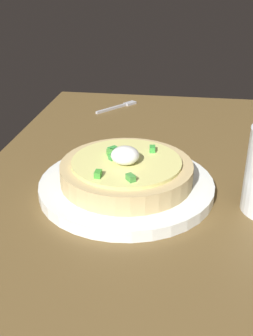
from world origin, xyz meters
TOP-DOWN VIEW (x-y plane):
  - dining_table at (0.00, 0.00)cm, footprint 91.71×71.55cm
  - plate at (1.22, -12.40)cm, footprint 24.48×24.48cm
  - pizza at (1.26, -12.41)cm, footprint 18.37×18.37cm
  - fork at (-35.65, -19.42)cm, footprint 9.39×7.81cm

SIDE VIEW (x-z plane):
  - dining_table at x=0.00cm, z-range 0.00..2.57cm
  - fork at x=-35.65cm, z-range 2.57..3.07cm
  - plate at x=1.22cm, z-range 2.57..4.17cm
  - pizza at x=1.26cm, z-range 3.04..8.55cm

